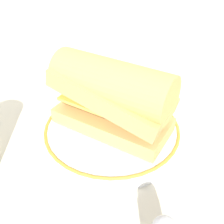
# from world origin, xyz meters

# --- Properties ---
(ground_plane) EXTENTS (1.50, 1.50, 0.00)m
(ground_plane) POSITION_xyz_m (0.00, 0.00, 0.00)
(ground_plane) COLOR beige
(plate) EXTENTS (0.26, 0.26, 0.01)m
(plate) POSITION_xyz_m (0.03, -0.01, 0.01)
(plate) COLOR white
(plate) RESTS_ON ground_plane
(sausage_sandwich) EXTENTS (0.22, 0.15, 0.13)m
(sausage_sandwich) POSITION_xyz_m (0.03, -0.01, 0.08)
(sausage_sandwich) COLOR tan
(sausage_sandwich) RESTS_ON plate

